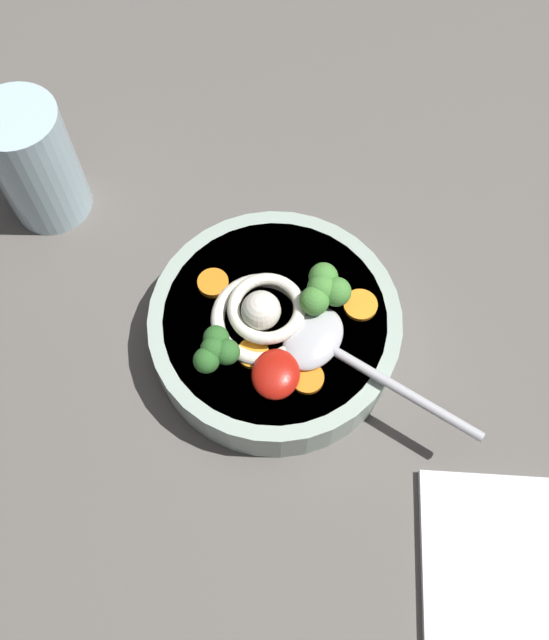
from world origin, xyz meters
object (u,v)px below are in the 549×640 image
Objects in this scene: noodle_pile at (263,314)px; soup_spoon at (328,347)px; soup_bowl at (274,331)px; folded_napkin at (507,573)px; drinking_glass at (35,163)px.

noodle_pile reaches higher than soup_spoon.
noodle_pile is 0.54× the size of soup_spoon.
soup_bowl reaches higher than folded_napkin.
noodle_pile reaches higher than folded_napkin.
drinking_glass is at bearing 62.70° from noodle_pile.
soup_bowl is 1.43× the size of folded_napkin.
noodle_pile is at bearing 52.77° from folded_napkin.
folded_napkin is at bearing -128.78° from soup_bowl.
soup_spoon is 1.39× the size of drinking_glass.
drinking_glass is 0.83× the size of folded_napkin.
drinking_glass is (11.67, 22.62, 0.36)cm from noodle_pile.
soup_spoon is 31.32cm from drinking_glass.
folded_napkin is (-14.28, -15.76, -5.03)cm from soup_spoon.
noodle_pile is at bearing -117.30° from drinking_glass.
soup_bowl is at bearing -116.03° from drinking_glass.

